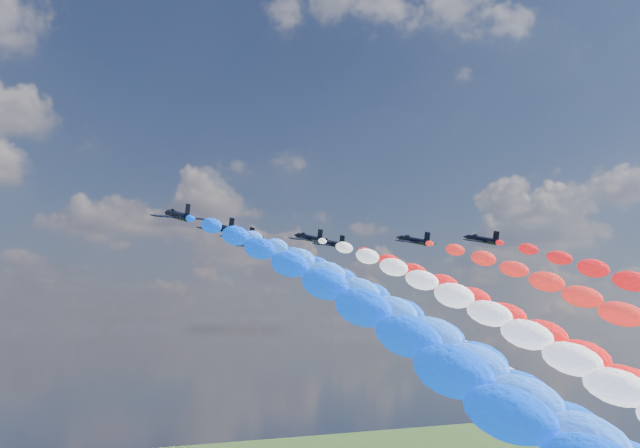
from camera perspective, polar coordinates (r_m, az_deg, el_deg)
jet_0 at (r=133.18m, az=-9.44°, el=0.57°), size 8.70×11.72×4.70m
trail_0 at (r=86.92m, az=4.20°, el=-8.42°), size 6.11×100.53×43.25m
jet_1 at (r=148.32m, az=-6.65°, el=-0.25°), size 8.82×11.80×4.70m
trail_1 at (r=103.34m, az=6.15°, el=-8.18°), size 6.11×100.53×43.25m
jet_2 at (r=161.42m, az=-5.29°, el=-0.82°), size 9.04×11.95×4.70m
trail_2 at (r=117.00m, az=6.57°, el=-8.04°), size 6.11×100.53×43.25m
jet_3 at (r=163.89m, az=-0.73°, el=-0.94°), size 8.41×11.51×4.70m
trail_3 at (r=122.22m, az=12.42°, el=-7.87°), size 6.11×100.53×43.25m
jet_4 at (r=177.36m, az=-4.55°, el=-1.39°), size 8.48×11.55×4.70m
trail_4 at (r=133.14m, az=6.12°, el=-7.92°), size 6.11×100.53×43.25m
jet_5 at (r=174.14m, az=0.75°, el=-1.30°), size 8.37×11.48×4.70m
trail_5 at (r=133.23m, az=13.32°, el=-7.77°), size 6.11×100.53×43.25m
jet_6 at (r=169.40m, az=6.27°, el=-1.10°), size 8.47×11.55×4.70m
jet_7 at (r=169.80m, az=10.73°, el=-1.03°), size 8.70×11.72×4.70m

